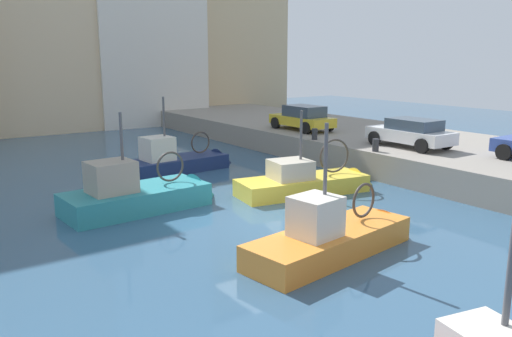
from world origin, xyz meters
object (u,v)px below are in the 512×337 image
(fishing_boat_yellow, at_px, (310,189))
(fishing_boat_teal, at_px, (145,204))
(mooring_bollard_south, at_px, (376,145))
(parked_car_yellow, at_px, (303,118))
(fishing_boat_navy, at_px, (183,167))
(parked_car_white, at_px, (411,132))
(mooring_bollard_mid, at_px, (315,134))
(fishing_boat_orange, at_px, (337,247))

(fishing_boat_yellow, xyz_separation_m, fishing_boat_teal, (-6.19, 1.65, 0.02))
(fishing_boat_teal, bearing_deg, mooring_bollard_south, -7.83)
(parked_car_yellow, xyz_separation_m, mooring_bollard_south, (-1.70, -6.98, -0.42))
(fishing_boat_navy, relative_size, fishing_boat_yellow, 0.91)
(fishing_boat_yellow, xyz_separation_m, parked_car_white, (5.99, 0.09, 1.75))
(fishing_boat_teal, distance_m, mooring_bollard_south, 10.27)
(fishing_boat_navy, relative_size, mooring_bollard_mid, 10.15)
(mooring_bollard_south, bearing_deg, fishing_boat_teal, 172.17)
(mooring_bollard_mid, bearing_deg, fishing_boat_yellow, -132.45)
(parked_car_white, bearing_deg, fishing_boat_yellow, -179.10)
(fishing_boat_orange, relative_size, parked_car_white, 1.57)
(parked_car_yellow, bearing_deg, fishing_boat_teal, -154.62)
(fishing_boat_orange, distance_m, mooring_bollard_south, 9.36)
(fishing_boat_yellow, distance_m, parked_car_white, 6.24)
(fishing_boat_navy, distance_m, fishing_boat_teal, 6.28)
(fishing_boat_navy, xyz_separation_m, parked_car_yellow, (7.84, 0.71, 1.74))
(fishing_boat_yellow, height_order, mooring_bollard_mid, fishing_boat_yellow)
(fishing_boat_orange, bearing_deg, parked_car_yellow, 53.83)
(fishing_boat_yellow, distance_m, mooring_bollard_south, 4.13)
(fishing_boat_navy, distance_m, mooring_bollard_mid, 6.68)
(fishing_boat_orange, bearing_deg, fishing_boat_yellow, 56.05)
(fishing_boat_yellow, bearing_deg, fishing_boat_teal, 165.10)
(fishing_boat_orange, xyz_separation_m, mooring_bollard_south, (7.44, 5.52, 1.34))
(fishing_boat_navy, bearing_deg, parked_car_yellow, 5.17)
(parked_car_yellow, xyz_separation_m, parked_car_white, (0.39, -7.15, -0.02))
(fishing_boat_teal, bearing_deg, fishing_boat_navy, 51.04)
(fishing_boat_navy, height_order, mooring_bollard_south, fishing_boat_navy)
(fishing_boat_orange, distance_m, parked_car_yellow, 15.59)
(fishing_boat_navy, distance_m, parked_car_yellow, 8.06)
(parked_car_white, height_order, mooring_bollard_south, parked_car_white)
(parked_car_yellow, height_order, parked_car_white, parked_car_yellow)
(fishing_boat_navy, relative_size, mooring_bollard_south, 10.15)
(fishing_boat_navy, bearing_deg, fishing_boat_teal, -128.96)
(fishing_boat_teal, bearing_deg, mooring_bollard_mid, 14.52)
(fishing_boat_teal, bearing_deg, fishing_boat_orange, -69.04)
(fishing_boat_orange, bearing_deg, fishing_boat_teal, 110.96)
(fishing_boat_yellow, bearing_deg, mooring_bollard_south, 3.82)
(fishing_boat_teal, xyz_separation_m, fishing_boat_orange, (2.65, -6.91, -0.02))
(parked_car_white, bearing_deg, fishing_boat_teal, 172.74)
(mooring_bollard_mid, bearing_deg, fishing_boat_teal, -165.48)
(fishing_boat_orange, distance_m, mooring_bollard_mid, 12.16)
(fishing_boat_orange, relative_size, mooring_bollard_south, 11.19)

